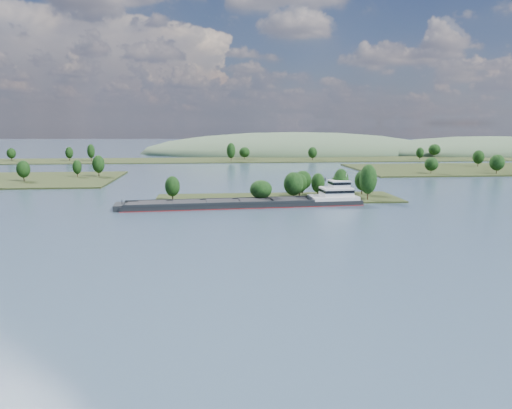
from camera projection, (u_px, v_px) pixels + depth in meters
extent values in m
plane|color=#384862|center=(305.00, 229.00, 147.49)|extent=(1800.00, 1800.00, 0.00)
cube|color=#242E14|center=(278.00, 199.00, 206.46)|extent=(100.00, 30.00, 1.20)
cylinder|color=black|center=(341.00, 196.00, 196.51)|extent=(0.50, 0.50, 4.22)
ellipsoid|color=black|center=(341.00, 182.00, 195.65)|extent=(6.31, 6.31, 10.86)
cylinder|color=black|center=(302.00, 190.00, 218.69)|extent=(0.50, 0.50, 3.28)
ellipsoid|color=black|center=(303.00, 180.00, 218.02)|extent=(7.89, 7.89, 8.45)
cylinder|color=black|center=(293.00, 195.00, 200.08)|extent=(0.50, 0.50, 3.67)
ellipsoid|color=black|center=(294.00, 184.00, 199.33)|extent=(8.10, 8.10, 9.44)
cylinder|color=black|center=(299.00, 193.00, 209.62)|extent=(0.50, 0.50, 3.13)
ellipsoid|color=black|center=(300.00, 183.00, 208.98)|extent=(6.45, 6.45, 8.06)
cylinder|color=black|center=(261.00, 198.00, 194.64)|extent=(0.50, 0.50, 2.81)
ellipsoid|color=black|center=(261.00, 189.00, 194.07)|extent=(8.82, 8.82, 7.24)
cylinder|color=black|center=(173.00, 196.00, 198.62)|extent=(0.50, 0.50, 3.20)
ellipsoid|color=black|center=(172.00, 186.00, 197.97)|extent=(5.99, 5.99, 8.22)
cylinder|color=black|center=(318.00, 192.00, 209.92)|extent=(0.50, 0.50, 3.22)
ellipsoid|color=black|center=(318.00, 183.00, 209.26)|extent=(5.81, 5.81, 8.29)
cylinder|color=black|center=(362.00, 190.00, 215.39)|extent=(0.50, 0.50, 3.40)
ellipsoid|color=black|center=(362.00, 181.00, 214.69)|extent=(6.42, 6.42, 8.75)
cylinder|color=black|center=(368.00, 194.00, 200.32)|extent=(0.50, 0.50, 4.68)
ellipsoid|color=black|center=(368.00, 179.00, 199.36)|extent=(6.99, 6.99, 12.03)
cylinder|color=black|center=(340.00, 192.00, 213.34)|extent=(0.50, 0.50, 2.91)
ellipsoid|color=black|center=(340.00, 183.00, 212.74)|extent=(8.21, 8.21, 7.47)
cylinder|color=black|center=(99.00, 173.00, 286.76)|extent=(0.50, 0.50, 3.99)
ellipsoid|color=black|center=(98.00, 164.00, 285.94)|extent=(6.99, 6.99, 10.26)
cylinder|color=black|center=(77.00, 174.00, 284.63)|extent=(0.50, 0.50, 3.17)
ellipsoid|color=black|center=(77.00, 167.00, 283.98)|extent=(5.13, 5.13, 8.16)
cylinder|color=black|center=(24.00, 178.00, 263.38)|extent=(0.50, 0.50, 3.58)
ellipsoid|color=black|center=(23.00, 169.00, 262.65)|extent=(6.97, 6.97, 9.21)
cylinder|color=black|center=(431.00, 171.00, 302.97)|extent=(0.50, 0.50, 3.24)
ellipsoid|color=black|center=(431.00, 164.00, 302.30)|extent=(8.14, 8.14, 8.34)
cylinder|color=black|center=(496.00, 170.00, 302.24)|extent=(0.50, 0.50, 3.82)
ellipsoid|color=black|center=(497.00, 162.00, 301.45)|extent=(8.86, 8.86, 9.83)
cylinder|color=black|center=(498.00, 168.00, 319.28)|extent=(0.50, 0.50, 3.32)
ellipsoid|color=black|center=(499.00, 162.00, 318.60)|extent=(6.03, 6.03, 8.53)
cylinder|color=black|center=(478.00, 164.00, 352.66)|extent=(0.50, 0.50, 3.78)
ellipsoid|color=black|center=(478.00, 157.00, 351.89)|extent=(7.99, 7.99, 9.72)
cube|color=#242E14|center=(243.00, 160.00, 422.70)|extent=(900.00, 60.00, 1.20)
cylinder|color=black|center=(70.00, 158.00, 409.05)|extent=(0.50, 0.50, 3.76)
ellipsoid|color=black|center=(69.00, 153.00, 408.28)|extent=(6.41, 6.41, 9.66)
cylinder|color=black|center=(420.00, 158.00, 418.67)|extent=(0.50, 0.50, 3.46)
ellipsoid|color=black|center=(420.00, 153.00, 417.96)|extent=(6.39, 6.39, 8.89)
cylinder|color=black|center=(245.00, 157.00, 425.57)|extent=(0.50, 0.50, 3.41)
ellipsoid|color=black|center=(245.00, 152.00, 424.88)|extent=(9.15, 9.15, 8.77)
cylinder|color=black|center=(434.00, 155.00, 452.05)|extent=(0.50, 0.50, 3.91)
ellipsoid|color=black|center=(434.00, 150.00, 451.25)|extent=(10.74, 10.74, 10.05)
cylinder|color=black|center=(12.00, 159.00, 410.14)|extent=(0.50, 0.50, 3.42)
ellipsoid|color=black|center=(11.00, 153.00, 409.44)|extent=(7.12, 7.12, 8.80)
cylinder|color=black|center=(91.00, 158.00, 408.54)|extent=(0.50, 0.50, 4.49)
ellipsoid|color=black|center=(91.00, 151.00, 407.62)|extent=(6.28, 6.28, 11.55)
cylinder|color=black|center=(312.00, 158.00, 415.70)|extent=(0.50, 0.50, 3.59)
ellipsoid|color=black|center=(313.00, 153.00, 414.96)|extent=(7.69, 7.69, 9.24)
cylinder|color=black|center=(231.00, 158.00, 404.01)|extent=(0.50, 0.50, 4.85)
ellipsoid|color=black|center=(231.00, 151.00, 403.01)|extent=(7.22, 7.22, 12.48)
ellipsoid|color=#40573C|center=(490.00, 154.00, 514.74)|extent=(260.00, 140.00, 36.00)
ellipsoid|color=#40573C|center=(294.00, 153.00, 526.36)|extent=(320.00, 160.00, 44.00)
cube|color=black|center=(244.00, 205.00, 188.08)|extent=(91.10, 18.66, 2.49)
cube|color=maroon|center=(244.00, 206.00, 188.16)|extent=(91.34, 18.90, 0.28)
cube|color=black|center=(219.00, 199.00, 191.68)|extent=(69.92, 6.18, 0.90)
cube|color=black|center=(222.00, 204.00, 180.91)|extent=(69.92, 6.18, 0.90)
cube|color=black|center=(220.00, 202.00, 186.32)|extent=(68.46, 15.69, 0.34)
cube|color=black|center=(152.00, 203.00, 182.05)|extent=(10.90, 10.07, 0.40)
cube|color=black|center=(187.00, 202.00, 184.16)|extent=(10.90, 10.07, 0.40)
cube|color=black|center=(220.00, 201.00, 186.27)|extent=(10.90, 10.07, 0.40)
cube|color=black|center=(253.00, 200.00, 188.37)|extent=(10.90, 10.07, 0.40)
cube|color=black|center=(285.00, 199.00, 190.48)|extent=(10.90, 10.07, 0.40)
cube|color=black|center=(119.00, 207.00, 180.25)|extent=(4.21, 10.42, 2.26)
cylinder|color=black|center=(122.00, 203.00, 180.19)|extent=(0.29, 0.29, 2.49)
cube|color=silver|center=(333.00, 197.00, 193.71)|extent=(18.92, 12.30, 1.36)
cube|color=silver|center=(336.00, 192.00, 193.54)|extent=(12.01, 9.94, 3.39)
cube|color=black|center=(336.00, 191.00, 193.46)|extent=(12.25, 10.18, 1.02)
cube|color=silver|center=(339.00, 184.00, 193.25)|extent=(7.32, 7.32, 2.49)
cube|color=black|center=(339.00, 183.00, 193.18)|extent=(7.56, 7.56, 0.90)
cube|color=silver|center=(339.00, 181.00, 193.04)|extent=(7.80, 7.80, 0.23)
cylinder|color=silver|center=(346.00, 177.00, 193.30)|extent=(0.24, 0.24, 2.94)
cylinder|color=black|center=(325.00, 179.00, 195.53)|extent=(0.61, 0.61, 1.36)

